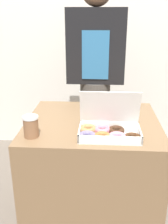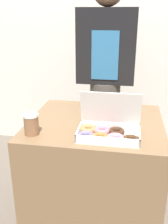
{
  "view_description": "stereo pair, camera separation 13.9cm",
  "coord_description": "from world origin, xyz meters",
  "views": [
    {
      "loc": [
        0.04,
        -1.47,
        1.38
      ],
      "look_at": [
        -0.04,
        -0.17,
        0.89
      ],
      "focal_mm": 42.0,
      "sensor_mm": 36.0,
      "label": 1
    },
    {
      "loc": [
        0.18,
        -1.46,
        1.38
      ],
      "look_at": [
        -0.04,
        -0.17,
        0.89
      ],
      "focal_mm": 42.0,
      "sensor_mm": 36.0,
      "label": 2
    }
  ],
  "objects": [
    {
      "name": "ground_plane",
      "position": [
        0.0,
        0.0,
        0.0
      ],
      "size": [
        14.0,
        14.0,
        0.0
      ],
      "primitive_type": "plane",
      "color": "#665B51"
    },
    {
      "name": "wall_back",
      "position": [
        0.0,
        1.21,
        1.3
      ],
      "size": [
        10.0,
        0.05,
        2.6
      ],
      "color": "silver",
      "rests_on": "ground_plane"
    },
    {
      "name": "table",
      "position": [
        0.0,
        0.0,
        0.38
      ],
      "size": [
        0.81,
        0.72,
        0.77
      ],
      "color": "brown",
      "rests_on": "ground_plane"
    },
    {
      "name": "donut_box",
      "position": [
        0.08,
        -0.21,
        0.8
      ],
      "size": [
        0.34,
        0.21,
        0.23
      ],
      "color": "white",
      "rests_on": "table"
    },
    {
      "name": "coffee_cup",
      "position": [
        -0.32,
        -0.24,
        0.82
      ],
      "size": [
        0.08,
        0.08,
        0.12
      ],
      "color": "#8C6042",
      "rests_on": "table"
    },
    {
      "name": "person_customer",
      "position": [
        -0.0,
        0.6,
        0.9
      ],
      "size": [
        0.45,
        0.25,
        1.66
      ],
      "color": "#4C4742",
      "rests_on": "ground_plane"
    }
  ]
}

